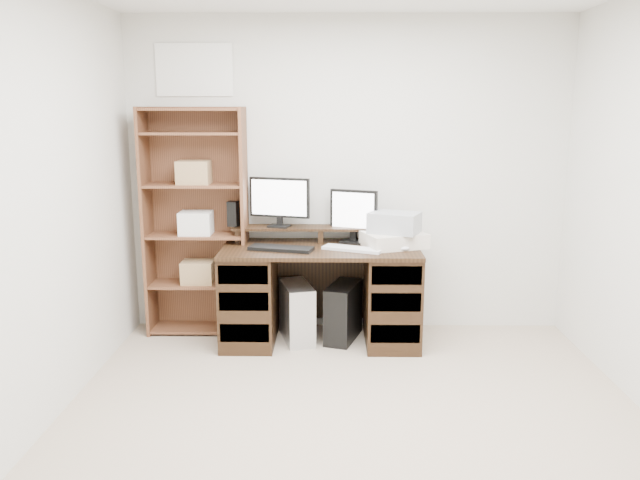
{
  "coord_description": "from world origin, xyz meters",
  "views": [
    {
      "loc": [
        -0.15,
        -3.0,
        1.78
      ],
      "look_at": [
        -0.21,
        1.43,
        0.85
      ],
      "focal_mm": 35.0,
      "sensor_mm": 36.0,
      "label": 1
    }
  ],
  "objects_px": {
    "monitor_small": "(354,214)",
    "desk": "(320,292)",
    "tower_silver": "(297,312)",
    "bookshelf": "(197,220)",
    "monitor_wide": "(279,199)",
    "tower_black": "(343,312)",
    "printer": "(394,240)"
  },
  "relations": [
    {
      "from": "monitor_small",
      "to": "tower_black",
      "type": "bearing_deg",
      "value": -96.45
    },
    {
      "from": "desk",
      "to": "tower_silver",
      "type": "distance_m",
      "value": 0.25
    },
    {
      "from": "desk",
      "to": "monitor_wide",
      "type": "bearing_deg",
      "value": 148.23
    },
    {
      "from": "monitor_wide",
      "to": "tower_black",
      "type": "relative_size",
      "value": 0.99
    },
    {
      "from": "monitor_small",
      "to": "desk",
      "type": "bearing_deg",
      "value": -124.25
    },
    {
      "from": "monitor_small",
      "to": "printer",
      "type": "distance_m",
      "value": 0.38
    },
    {
      "from": "monitor_wide",
      "to": "tower_black",
      "type": "distance_m",
      "value": 1.02
    },
    {
      "from": "tower_silver",
      "to": "bookshelf",
      "type": "xyz_separation_m",
      "value": [
        -0.8,
        0.21,
        0.69
      ]
    },
    {
      "from": "printer",
      "to": "tower_black",
      "type": "height_order",
      "value": "printer"
    },
    {
      "from": "desk",
      "to": "printer",
      "type": "relative_size",
      "value": 3.38
    },
    {
      "from": "monitor_wide",
      "to": "monitor_small",
      "type": "distance_m",
      "value": 0.59
    },
    {
      "from": "monitor_wide",
      "to": "monitor_small",
      "type": "relative_size",
      "value": 1.15
    },
    {
      "from": "printer",
      "to": "bookshelf",
      "type": "distance_m",
      "value": 1.56
    },
    {
      "from": "monitor_small",
      "to": "tower_black",
      "type": "height_order",
      "value": "monitor_small"
    },
    {
      "from": "tower_silver",
      "to": "tower_black",
      "type": "bearing_deg",
      "value": -11.49
    },
    {
      "from": "monitor_small",
      "to": "tower_silver",
      "type": "xyz_separation_m",
      "value": [
        -0.44,
        -0.17,
        -0.75
      ]
    },
    {
      "from": "bookshelf",
      "to": "monitor_small",
      "type": "bearing_deg",
      "value": -1.57
    },
    {
      "from": "tower_silver",
      "to": "bookshelf",
      "type": "relative_size",
      "value": 0.25
    },
    {
      "from": "monitor_small",
      "to": "tower_silver",
      "type": "height_order",
      "value": "monitor_small"
    },
    {
      "from": "monitor_wide",
      "to": "printer",
      "type": "distance_m",
      "value": 0.95
    },
    {
      "from": "bookshelf",
      "to": "desk",
      "type": "bearing_deg",
      "value": -12.18
    },
    {
      "from": "monitor_wide",
      "to": "tower_silver",
      "type": "xyz_separation_m",
      "value": [
        0.14,
        -0.19,
        -0.86
      ]
    },
    {
      "from": "printer",
      "to": "tower_black",
      "type": "xyz_separation_m",
      "value": [
        -0.38,
        0.01,
        -0.58
      ]
    },
    {
      "from": "desk",
      "to": "tower_black",
      "type": "bearing_deg",
      "value": 8.87
    },
    {
      "from": "desk",
      "to": "monitor_small",
      "type": "distance_m",
      "value": 0.67
    },
    {
      "from": "monitor_small",
      "to": "bookshelf",
      "type": "height_order",
      "value": "bookshelf"
    },
    {
      "from": "monitor_wide",
      "to": "tower_black",
      "type": "bearing_deg",
      "value": -3.15
    },
    {
      "from": "monitor_small",
      "to": "printer",
      "type": "relative_size",
      "value": 0.94
    },
    {
      "from": "desk",
      "to": "printer",
      "type": "height_order",
      "value": "printer"
    },
    {
      "from": "monitor_small",
      "to": "tower_silver",
      "type": "distance_m",
      "value": 0.89
    },
    {
      "from": "printer",
      "to": "tower_silver",
      "type": "xyz_separation_m",
      "value": [
        -0.75,
        -0.01,
        -0.58
      ]
    },
    {
      "from": "monitor_small",
      "to": "printer",
      "type": "bearing_deg",
      "value": -6.72
    }
  ]
}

